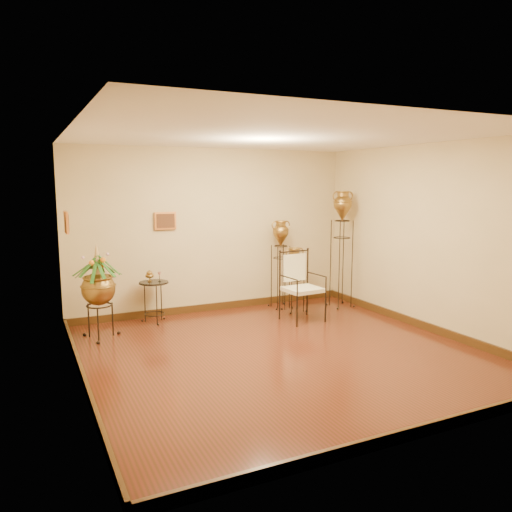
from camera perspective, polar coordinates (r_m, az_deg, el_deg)
name	(u,v)px	position (r m, az deg, el deg)	size (l,w,h in m)	color
ground	(281,352)	(6.72, 2.88, -10.95)	(5.00, 5.00, 0.00)	#551F14
room_shell	(281,221)	(6.36, 2.92, 3.96)	(5.02, 5.02, 2.81)	#D3BB88
amphora_tall	(342,248)	(9.02, 9.76, 0.95)	(0.54, 0.54, 2.10)	black
amphora_mid	(281,263)	(8.88, 2.82, -0.85)	(0.45, 0.45, 1.58)	black
amphora_short	(294,279)	(8.68, 4.41, -2.65)	(0.42, 0.42, 1.13)	black
planter_urn	(98,285)	(7.44, -17.59, -3.14)	(0.97, 0.97, 1.41)	black
armchair	(303,286)	(8.07, 5.34, -3.49)	(0.67, 0.63, 1.13)	black
side_table	(154,301)	(8.17, -11.56, -5.07)	(0.59, 0.59, 0.84)	black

